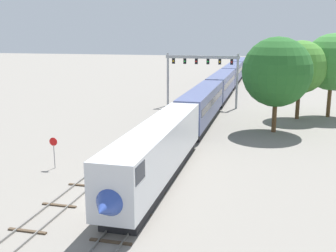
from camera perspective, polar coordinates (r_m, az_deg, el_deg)
ground_plane at (r=30.85m, az=-7.31°, el=-10.17°), size 400.00×400.00×0.00m
track_main at (r=87.64m, az=8.25°, el=4.84°), size 2.60×200.00×0.16m
track_near at (r=68.91m, az=1.98°, el=2.82°), size 2.60×160.00×0.16m
passenger_train at (r=77.30m, az=7.54°, el=5.71°), size 3.04×112.18×4.80m
signal_gantry at (r=67.58m, az=4.76°, el=8.08°), size 12.10×0.49×8.84m
stop_sign at (r=38.25m, az=-15.64°, el=-3.02°), size 0.76×0.08×2.88m
trackside_tree_left at (r=63.57m, az=21.95°, el=8.27°), size 8.09×8.09×12.05m
trackside_tree_mid at (r=51.41m, az=14.95°, el=7.27°), size 8.43×8.43×11.65m
trackside_tree_right at (r=60.77m, az=17.97°, el=7.81°), size 7.41×7.41×11.08m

